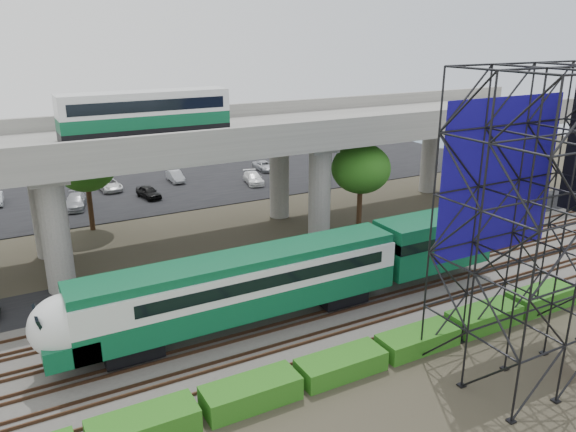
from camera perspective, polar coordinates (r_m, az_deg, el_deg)
ground at (r=32.31m, az=-0.46°, el=-12.42°), size 140.00×140.00×0.00m
ballast_bed at (r=33.81m, az=-2.09°, el=-10.74°), size 90.00×12.00×0.20m
service_road at (r=40.83m, az=-7.46°, el=-5.61°), size 90.00×5.00×0.08m
parking_lot at (r=62.16m, az=-15.42°, el=2.34°), size 90.00×18.00×0.08m
harbor_water at (r=83.19m, az=-19.07°, el=5.96°), size 140.00×40.00×0.03m
rail_tracks at (r=33.72m, az=-2.09°, el=-10.47°), size 90.00×9.52×0.16m
commuter_train at (r=32.81m, az=-1.12°, el=-6.23°), size 29.30×3.06×4.30m
overpass at (r=43.28m, az=-10.84°, el=6.98°), size 80.00×12.00×12.40m
scaffold_tower at (r=29.85m, az=24.64°, el=-1.05°), size 9.36×6.36×15.00m
hedge_strip at (r=29.35m, az=5.43°, el=-14.73°), size 34.60×1.80×1.20m
trees at (r=42.93m, az=-16.37°, el=2.84°), size 40.94×16.94×7.69m
parked_cars at (r=61.35m, az=-15.34°, el=2.77°), size 37.79×9.64×1.30m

